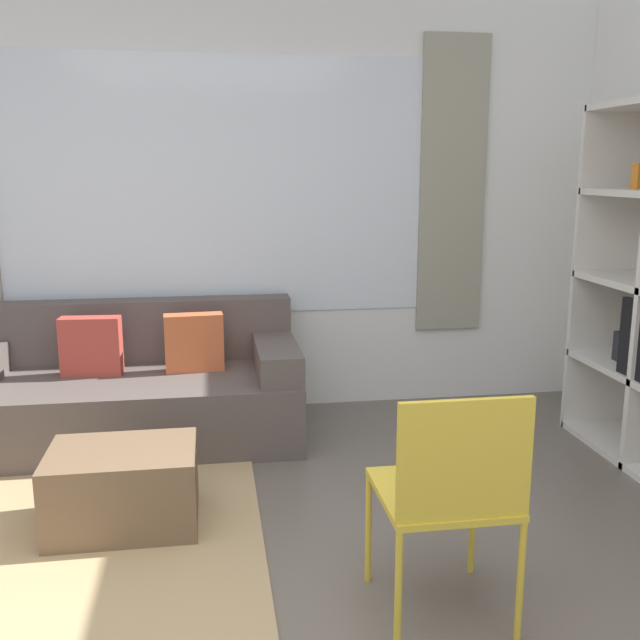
{
  "coord_description": "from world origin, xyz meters",
  "views": [
    {
      "loc": [
        -0.05,
        -1.77,
        1.56
      ],
      "look_at": [
        0.46,
        1.54,
        0.85
      ],
      "focal_mm": 40.0,
      "sensor_mm": 36.0,
      "label": 1
    }
  ],
  "objects": [
    {
      "name": "wall_back",
      "position": [
        0.0,
        2.83,
        1.36
      ],
      "size": [
        6.16,
        0.11,
        2.7
      ],
      "color": "white",
      "rests_on": "ground_plane"
    },
    {
      "name": "ottoman",
      "position": [
        -0.46,
        1.25,
        0.18
      ],
      "size": [
        0.64,
        0.47,
        0.36
      ],
      "color": "brown",
      "rests_on": "ground_plane"
    },
    {
      "name": "couch_main",
      "position": [
        -0.52,
        2.35,
        0.29
      ],
      "size": [
        1.92,
        0.89,
        0.78
      ],
      "color": "#564C47",
      "rests_on": "ground_plane"
    },
    {
      "name": "folding_chair",
      "position": [
        0.72,
        0.36,
        0.52
      ],
      "size": [
        0.44,
        0.46,
        0.86
      ],
      "rotation": [
        0.0,
        0.0,
        3.14
      ],
      "color": "gold",
      "rests_on": "ground_plane"
    }
  ]
}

